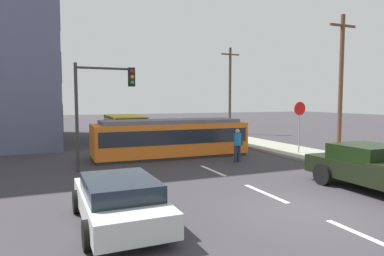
# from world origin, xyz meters

# --- Properties ---
(ground_plane) EXTENTS (120.00, 120.00, 0.00)m
(ground_plane) POSITION_xyz_m (0.00, 10.00, 0.00)
(ground_plane) COLOR #373439
(sidewalk_curb_right) EXTENTS (3.20, 36.00, 0.14)m
(sidewalk_curb_right) POSITION_xyz_m (6.80, 6.00, 0.07)
(sidewalk_curb_right) COLOR gray
(sidewalk_curb_right) RESTS_ON ground
(lane_stripe_0) EXTENTS (0.16, 2.40, 0.01)m
(lane_stripe_0) POSITION_xyz_m (0.00, -2.00, 0.01)
(lane_stripe_0) COLOR silver
(lane_stripe_0) RESTS_ON ground
(lane_stripe_1) EXTENTS (0.16, 2.40, 0.01)m
(lane_stripe_1) POSITION_xyz_m (0.00, 2.00, 0.01)
(lane_stripe_1) COLOR silver
(lane_stripe_1) RESTS_ON ground
(lane_stripe_2) EXTENTS (0.16, 2.40, 0.01)m
(lane_stripe_2) POSITION_xyz_m (0.00, 6.00, 0.01)
(lane_stripe_2) COLOR silver
(lane_stripe_2) RESTS_ON ground
(lane_stripe_3) EXTENTS (0.16, 2.40, 0.01)m
(lane_stripe_3) POSITION_xyz_m (0.00, 16.29, 0.01)
(lane_stripe_3) COLOR silver
(lane_stripe_3) RESTS_ON ground
(lane_stripe_4) EXTENTS (0.16, 2.40, 0.01)m
(lane_stripe_4) POSITION_xyz_m (0.00, 22.29, 0.01)
(lane_stripe_4) COLOR silver
(lane_stripe_4) RESTS_ON ground
(streetcar_tram) EXTENTS (8.38, 2.60, 2.05)m
(streetcar_tram) POSITION_xyz_m (-0.48, 10.29, 1.06)
(streetcar_tram) COLOR orange
(streetcar_tram) RESTS_ON ground
(city_bus) EXTENTS (2.66, 5.43, 1.94)m
(city_bus) POSITION_xyz_m (-1.31, 18.60, 1.11)
(city_bus) COLOR gold
(city_bus) RESTS_ON ground
(pedestrian_crossing) EXTENTS (0.51, 0.36, 1.67)m
(pedestrian_crossing) POSITION_xyz_m (2.08, 7.41, 0.94)
(pedestrian_crossing) COLOR #2A2D47
(pedestrian_crossing) RESTS_ON ground
(pickup_truck_parked) EXTENTS (2.29, 5.01, 1.55)m
(pickup_truck_parked) POSITION_xyz_m (3.65, 0.71, 0.80)
(pickup_truck_parked) COLOR black
(pickup_truck_parked) RESTS_ON ground
(parked_sedan_near) EXTENTS (2.06, 4.29, 1.19)m
(parked_sedan_near) POSITION_xyz_m (-5.02, 1.04, 0.62)
(parked_sedan_near) COLOR silver
(parked_sedan_near) RESTS_ON ground
(stop_sign) EXTENTS (0.76, 0.07, 2.88)m
(stop_sign) POSITION_xyz_m (6.44, 8.03, 2.19)
(stop_sign) COLOR gray
(stop_sign) RESTS_ON sidewalk_curb_right
(traffic_light_mast) EXTENTS (2.61, 0.33, 4.70)m
(traffic_light_mast) POSITION_xyz_m (-4.46, 7.98, 3.30)
(traffic_light_mast) COLOR #333333
(traffic_light_mast) RESTS_ON ground
(utility_pole_near) EXTENTS (1.80, 0.24, 7.86)m
(utility_pole_near) POSITION_xyz_m (8.66, 7.29, 4.11)
(utility_pole_near) COLOR brown
(utility_pole_near) RESTS_ON ground
(utility_pole_mid) EXTENTS (1.80, 0.24, 7.87)m
(utility_pole_mid) POSITION_xyz_m (8.69, 20.22, 4.11)
(utility_pole_mid) COLOR brown
(utility_pole_mid) RESTS_ON ground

